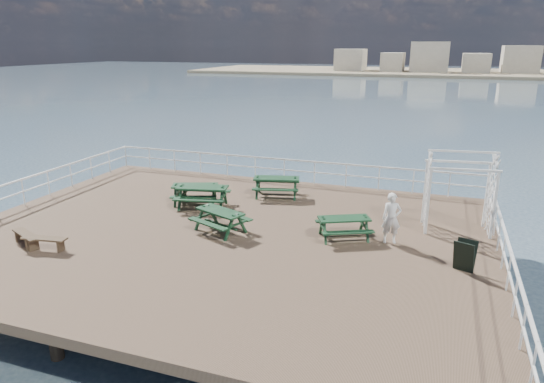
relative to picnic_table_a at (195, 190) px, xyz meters
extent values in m
cube|color=brown|center=(2.39, -2.46, -0.72)|extent=(18.00, 14.00, 0.30)
plane|color=#3B5264|center=(2.39, 37.54, -2.57)|extent=(300.00, 300.00, 0.00)
cube|color=tan|center=(17.39, 132.54, -2.17)|extent=(160.00, 40.00, 0.80)
cube|color=beige|center=(-17.61, 129.54, 1.23)|extent=(8.00, 8.00, 6.00)
cube|color=beige|center=(-5.61, 129.54, 0.73)|extent=(6.00, 8.00, 5.00)
cube|color=beige|center=(4.39, 129.54, 2.23)|extent=(10.00, 8.00, 8.00)
cube|color=beige|center=(16.39, 129.54, 0.73)|extent=(7.00, 8.00, 5.00)
cube|color=beige|center=(27.39, 129.54, 1.73)|extent=(9.00, 8.00, 7.00)
cylinder|color=brown|center=(-5.11, 3.04, -1.92)|extent=(0.36, 0.36, 2.10)
cylinder|color=brown|center=(9.89, 3.04, -1.92)|extent=(0.36, 0.36, 2.10)
cube|color=silver|center=(2.39, 4.39, 0.48)|extent=(17.70, 0.07, 0.07)
cube|color=silver|center=(2.39, 4.39, -0.02)|extent=(17.70, 0.05, 0.05)
cylinder|color=silver|center=(-6.46, 4.39, -0.02)|extent=(0.05, 0.05, 1.10)
cube|color=silver|center=(-6.46, -2.46, 0.48)|extent=(0.07, 13.70, 0.07)
cube|color=silver|center=(-6.46, -2.46, -0.02)|extent=(0.05, 13.70, 0.05)
cube|color=silver|center=(11.24, -2.46, 0.48)|extent=(0.07, 13.70, 0.07)
cube|color=silver|center=(11.24, -2.46, -0.02)|extent=(0.05, 13.70, 0.05)
cube|color=#123319|center=(0.00, 0.00, 0.18)|extent=(1.96, 1.30, 0.06)
cube|color=#123319|center=(-0.21, 0.57, -0.11)|extent=(1.80, 0.87, 0.05)
cube|color=#123319|center=(0.21, -0.57, -0.11)|extent=(1.80, 0.87, 0.05)
cube|color=#123319|center=(-0.71, -0.26, -0.13)|extent=(0.59, 1.41, 0.06)
cube|color=#123319|center=(0.71, 0.26, -0.13)|extent=(0.59, 1.41, 0.06)
cube|color=#123319|center=(-0.82, 0.02, -0.18)|extent=(0.26, 0.52, 0.89)
cube|color=#123319|center=(-0.61, -0.55, -0.18)|extent=(0.26, 0.52, 0.89)
cube|color=#123319|center=(0.61, 0.55, -0.18)|extent=(0.26, 0.52, 0.89)
cube|color=#123319|center=(0.82, -0.02, -0.18)|extent=(0.26, 0.52, 0.89)
cube|color=#123319|center=(0.00, 0.00, -0.32)|extent=(1.55, 0.64, 0.06)
cube|color=#123319|center=(0.51, -0.33, 0.25)|extent=(2.11, 1.18, 0.07)
cube|color=#123319|center=(0.37, 0.32, -0.07)|extent=(2.00, 0.69, 0.06)
cube|color=#123319|center=(0.65, -0.98, -0.07)|extent=(2.00, 0.69, 0.06)
cube|color=#123319|center=(-0.30, -0.51, -0.09)|extent=(0.43, 1.58, 0.07)
cube|color=#123319|center=(1.32, -0.16, -0.09)|extent=(0.43, 1.58, 0.07)
cube|color=#123319|center=(-0.37, -0.18, -0.15)|extent=(0.21, 0.58, 0.97)
cube|color=#123319|center=(-0.23, -0.83, -0.15)|extent=(0.21, 0.58, 0.97)
cube|color=#123319|center=(1.25, 0.17, -0.15)|extent=(0.21, 0.58, 0.97)
cube|color=#123319|center=(1.39, -0.48, -0.15)|extent=(0.21, 0.58, 0.97)
cube|color=#123319|center=(0.51, -0.33, -0.29)|extent=(1.75, 0.46, 0.07)
cube|color=#123319|center=(2.81, 2.01, 0.22)|extent=(2.04, 1.20, 0.06)
cube|color=#123319|center=(2.65, 2.63, -0.09)|extent=(1.93, 0.73, 0.05)
cube|color=#123319|center=(2.97, 1.40, -0.09)|extent=(1.93, 0.73, 0.05)
cube|color=#123319|center=(2.04, 1.82, -0.11)|extent=(0.46, 1.52, 0.06)
cube|color=#123319|center=(3.59, 2.21, -0.11)|extent=(0.46, 1.52, 0.06)
cube|color=#123319|center=(1.96, 2.13, -0.16)|extent=(0.22, 0.55, 0.93)
cube|color=#123319|center=(2.12, 1.51, -0.16)|extent=(0.22, 0.55, 0.93)
cube|color=#123319|center=(3.51, 2.52, -0.16)|extent=(0.22, 0.55, 0.93)
cube|color=#123319|center=(3.67, 1.90, -0.16)|extent=(0.22, 0.55, 0.93)
cube|color=#123319|center=(2.81, 2.01, -0.30)|extent=(1.67, 0.50, 0.06)
cube|color=#123319|center=(2.29, -2.48, 0.16)|extent=(1.91, 1.31, 0.06)
cube|color=#123319|center=(2.52, -1.93, -0.12)|extent=(1.75, 0.89, 0.05)
cube|color=#123319|center=(2.07, -3.03, -0.12)|extent=(1.75, 0.89, 0.05)
cube|color=#123319|center=(1.60, -2.21, -0.14)|extent=(0.61, 1.36, 0.06)
cube|color=#123319|center=(2.98, -2.76, -0.14)|extent=(0.61, 1.36, 0.06)
cube|color=#123319|center=(1.72, -1.93, -0.19)|extent=(0.26, 0.50, 0.87)
cube|color=#123319|center=(1.49, -2.48, -0.19)|extent=(0.26, 0.50, 0.87)
cube|color=#123319|center=(3.09, -2.48, -0.19)|extent=(0.26, 0.50, 0.87)
cube|color=#123319|center=(2.87, -3.04, -0.19)|extent=(0.26, 0.50, 0.87)
cube|color=#123319|center=(2.29, -2.48, -0.32)|extent=(1.50, 0.66, 0.06)
cube|color=#123319|center=(6.45, -1.68, 0.13)|extent=(1.81, 1.34, 0.06)
cube|color=#123319|center=(6.21, -1.17, -0.15)|extent=(1.63, 0.95, 0.05)
cube|color=#123319|center=(6.70, -2.18, -0.15)|extent=(1.63, 0.95, 0.05)
cube|color=#123319|center=(5.82, -1.99, -0.16)|extent=(0.67, 1.26, 0.06)
cube|color=#123319|center=(7.09, -1.37, -0.16)|extent=(0.67, 1.26, 0.06)
cube|color=#123319|center=(5.70, -1.73, -0.21)|extent=(0.28, 0.47, 0.83)
cube|color=#123319|center=(5.94, -2.24, -0.21)|extent=(0.28, 0.47, 0.83)
cube|color=#123319|center=(6.97, -1.11, -0.21)|extent=(0.28, 0.47, 0.83)
cube|color=#123319|center=(7.21, -1.62, -0.21)|extent=(0.28, 0.47, 0.83)
cube|color=#123319|center=(6.45, -1.68, -0.33)|extent=(1.39, 0.73, 0.06)
cube|color=brown|center=(-3.08, -5.69, -0.18)|extent=(1.46, 0.89, 0.05)
cube|color=brown|center=(-3.58, -5.47, -0.39)|extent=(0.19, 0.31, 0.36)
cube|color=brown|center=(-2.59, -5.91, -0.39)|extent=(0.19, 0.31, 0.36)
cube|color=brown|center=(-2.26, -5.78, -0.18)|extent=(1.49, 0.57, 0.05)
cube|color=brown|center=(-2.80, -5.86, -0.39)|extent=(0.12, 0.32, 0.36)
cube|color=brown|center=(-1.72, -5.69, -0.39)|extent=(0.12, 0.32, 0.36)
cube|color=silver|center=(9.03, -0.36, 0.57)|extent=(0.10, 0.10, 2.28)
cube|color=silver|center=(8.87, 0.77, 0.57)|extent=(0.10, 0.10, 2.28)
cube|color=silver|center=(11.10, -0.07, 0.57)|extent=(0.10, 0.10, 2.28)
cube|color=silver|center=(10.94, 1.06, 0.57)|extent=(0.10, 0.10, 2.28)
cube|color=silver|center=(10.06, -0.21, 1.75)|extent=(2.27, 0.39, 0.08)
cube|color=silver|center=(9.91, 0.92, 1.75)|extent=(2.27, 0.39, 0.08)
cube|color=silver|center=(9.99, 0.35, 2.24)|extent=(2.27, 0.38, 0.07)
cube|color=black|center=(10.16, -3.05, -0.11)|extent=(0.62, 0.41, 0.94)
cube|color=black|center=(10.22, -2.87, -0.11)|extent=(0.62, 0.41, 0.94)
imported|color=white|center=(7.96, -1.53, 0.27)|extent=(0.70, 0.55, 1.68)
camera|label=1|loc=(9.20, -16.73, 5.69)|focal=32.00mm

